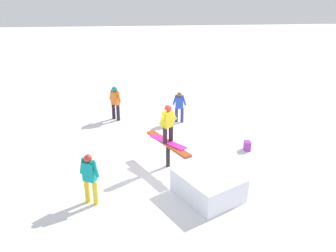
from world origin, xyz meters
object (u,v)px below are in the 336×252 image
at_px(bystander_blue, 179,106).
at_px(bystander_teal, 90,176).
at_px(main_rider_on_rail, 168,124).
at_px(bystander_orange, 115,101).
at_px(backpack_on_snow, 247,146).
at_px(rail_feature, 168,146).

bearing_deg(bystander_blue, bystander_teal, -106.57).
xyz_separation_m(main_rider_on_rail, bystander_teal, (-1.97, 2.33, -0.67)).
xyz_separation_m(bystander_orange, bystander_blue, (-0.46, -2.74, -0.09)).
distance_m(main_rider_on_rail, bystander_teal, 3.12).
height_order(bystander_blue, backpack_on_snow, bystander_blue).
relative_size(bystander_orange, bystander_blue, 1.12).
xyz_separation_m(rail_feature, bystander_teal, (-1.97, 2.33, 0.14)).
distance_m(main_rider_on_rail, bystander_orange, 4.74).
height_order(main_rider_on_rail, bystander_teal, main_rider_on_rail).
bearing_deg(bystander_blue, bystander_orange, -177.95).
height_order(rail_feature, bystander_orange, bystander_orange).
xyz_separation_m(main_rider_on_rail, bystander_blue, (3.78, -0.74, -0.80)).
distance_m(rail_feature, bystander_blue, 3.85).
bearing_deg(backpack_on_snow, bystander_teal, -57.57).
bearing_deg(backpack_on_snow, bystander_blue, -137.69).
bearing_deg(rail_feature, bystander_blue, -41.22).
xyz_separation_m(main_rider_on_rail, backpack_on_snow, (0.99, -3.00, -1.38)).
height_order(rail_feature, bystander_blue, bystander_blue).
relative_size(main_rider_on_rail, bystander_teal, 0.85).
bearing_deg(backpack_on_snow, bystander_orange, -119.65).
distance_m(main_rider_on_rail, backpack_on_snow, 3.45).
relative_size(main_rider_on_rail, bystander_blue, 0.99).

